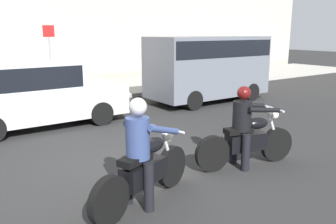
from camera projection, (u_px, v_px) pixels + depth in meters
The scene contains 7 objects.
ground_plane at pixel (115, 162), 6.78m from camera, with size 80.00×80.00×0.00m, color #262626.
sidewalk_slab at pixel (19, 97), 13.13m from camera, with size 40.00×4.40×0.14m, color #99968E.
motorcycle_with_rider_denim_blue at pixel (143, 162), 5.02m from camera, with size 2.03×0.95×1.61m.
motorcycle_with_rider_black_leather at pixel (246, 134), 6.47m from camera, with size 2.06×0.80×1.53m.
parked_sedan_silver at pixel (37, 94), 9.13m from camera, with size 4.38×1.82×1.72m.
parked_van_slate_gray at pixel (208, 64), 12.44m from camera, with size 4.41×1.96×2.32m.
street_sign_post at pixel (50, 52), 13.48m from camera, with size 0.44×0.08×2.61m.
Camera 1 is at (-2.83, -5.81, 2.49)m, focal length 37.15 mm.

